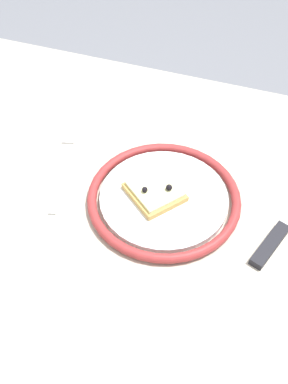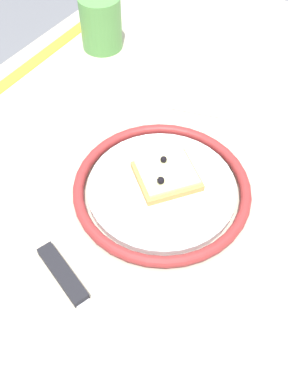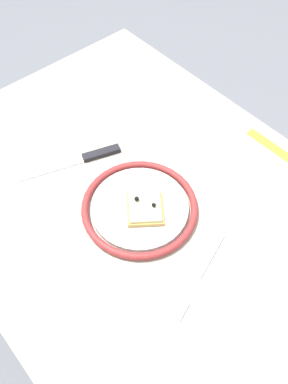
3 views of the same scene
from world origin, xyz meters
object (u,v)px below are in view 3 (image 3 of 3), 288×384
pizza_slice_near (145,208)px  knife (88,157)px  fork (199,275)px  plate (140,207)px  dining_table (156,230)px

pizza_slice_near → knife: pizza_slice_near is taller
knife → fork: size_ratio=1.18×
plate → pizza_slice_near: (-0.02, -0.00, 0.01)m
plate → fork: bearing=176.4°
plate → knife: plate is taller
knife → fork: bearing=177.9°
fork → dining_table: bearing=-13.0°
knife → fork: knife is taller
dining_table → plate: (0.03, 0.03, 0.09)m
plate → pizza_slice_near: size_ratio=2.23×
pizza_slice_near → fork: bearing=175.5°
knife → fork: 0.38m
plate → pizza_slice_near: bearing=-173.2°
plate → fork: size_ratio=1.26×
fork → plate: bearing=-3.6°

